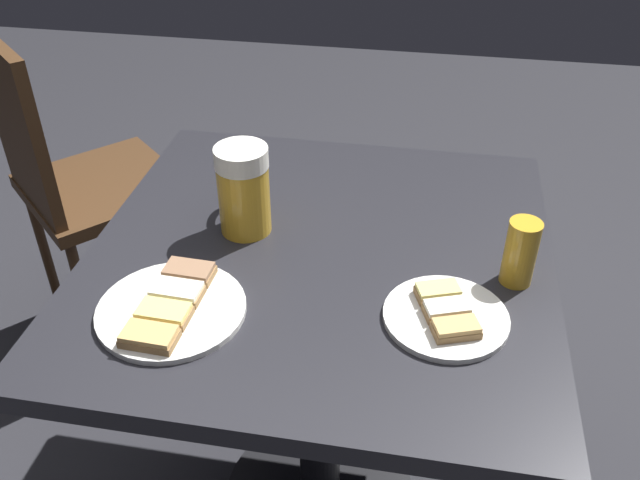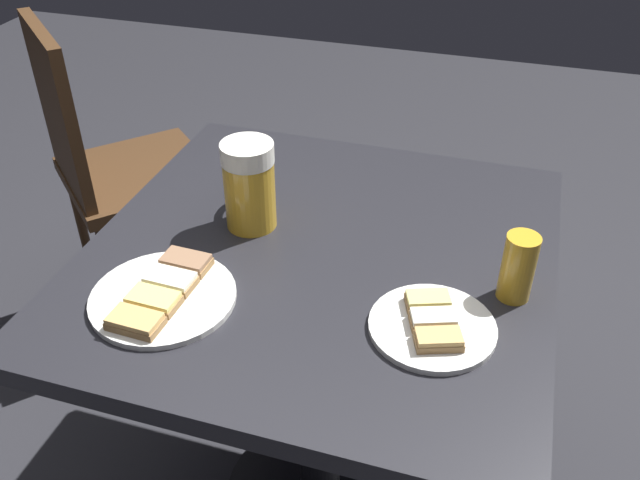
# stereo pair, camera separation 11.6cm
# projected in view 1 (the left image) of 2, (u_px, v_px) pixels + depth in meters

# --- Properties ---
(cafe_table) EXTENTS (0.79, 0.80, 0.72)m
(cafe_table) POSITION_uv_depth(u_px,v_px,m) (320.00, 312.00, 1.26)
(cafe_table) COLOR black
(cafe_table) RESTS_ON ground_plane
(plate_near) EXTENTS (0.23, 0.23, 0.03)m
(plate_near) POSITION_uv_depth(u_px,v_px,m) (171.00, 307.00, 1.03)
(plate_near) COLOR white
(plate_near) RESTS_ON cafe_table
(plate_far) EXTENTS (0.19, 0.19, 0.03)m
(plate_far) POSITION_uv_depth(u_px,v_px,m) (446.00, 315.00, 1.02)
(plate_far) COLOR white
(plate_far) RESTS_ON cafe_table
(beer_mug) EXTENTS (0.09, 0.14, 0.16)m
(beer_mug) POSITION_uv_depth(u_px,v_px,m) (243.00, 189.00, 1.18)
(beer_mug) COLOR gold
(beer_mug) RESTS_ON cafe_table
(beer_glass_small) EXTENTS (0.05, 0.05, 0.11)m
(beer_glass_small) POSITION_uv_depth(u_px,v_px,m) (520.00, 253.00, 1.07)
(beer_glass_small) COLOR gold
(beer_glass_small) RESTS_ON cafe_table
(cafe_chair) EXTENTS (0.54, 0.54, 0.91)m
(cafe_chair) POSITION_uv_depth(u_px,v_px,m) (74.00, 176.00, 1.76)
(cafe_chair) COLOR #472D19
(cafe_chair) RESTS_ON ground_plane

